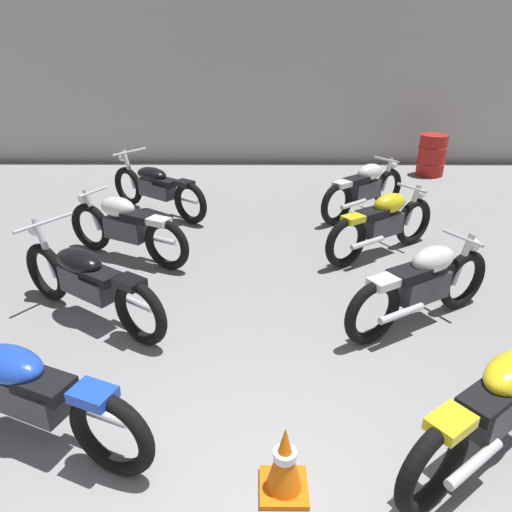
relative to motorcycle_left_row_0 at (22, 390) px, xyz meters
name	(u,v)px	position (x,y,z in m)	size (l,w,h in m)	color
back_wall	(258,81)	(1.65, 8.51, 1.35)	(13.40, 0.24, 3.60)	#B2B2AD
motorcycle_left_row_0	(22,390)	(0.00, 0.00, 0.00)	(2.04, 1.02, 0.97)	black
motorcycle_left_row_1	(87,280)	(-0.07, 1.65, 0.00)	(1.85, 1.32, 0.97)	black
motorcycle_left_row_2	(125,227)	(-0.06, 3.13, 0.01)	(1.80, 1.01, 0.88)	black
motorcycle_left_row_3	(157,187)	(0.00, 4.91, 0.00)	(1.80, 1.39, 0.97)	black
motorcycle_right_row_0	(502,401)	(3.37, -0.09, 0.00)	(1.80, 1.39, 0.97)	black
motorcycle_right_row_1	(423,284)	(3.34, 1.57, 0.01)	(1.75, 1.11, 0.88)	black
motorcycle_right_row_2	(383,223)	(3.34, 3.28, 0.01)	(1.69, 1.20, 0.88)	black
motorcycle_right_row_3	(365,188)	(3.41, 4.83, 0.01)	(1.59, 1.34, 0.88)	black
oil_drum	(432,155)	(5.32, 7.32, -0.03)	(0.59, 0.59, 0.85)	red
traffic_cone	(285,461)	(1.85, -0.44, -0.19)	(0.32, 0.32, 0.54)	orange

